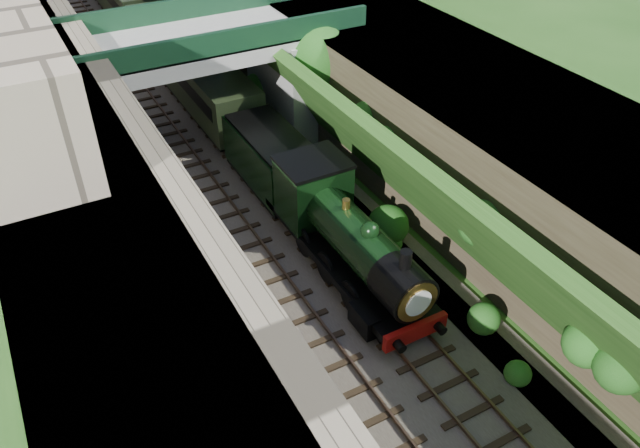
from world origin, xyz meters
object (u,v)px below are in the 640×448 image
(locomotive, at_px, (347,238))
(road_bridge, at_px, (216,71))
(tender, at_px, (272,162))
(tree, at_px, (320,60))

(locomotive, bearing_deg, road_bridge, 91.07)
(road_bridge, xyz_separation_m, tender, (0.26, -6.30, -2.46))
(tree, relative_size, tender, 1.10)
(road_bridge, height_order, tree, road_bridge)
(road_bridge, relative_size, tree, 2.42)
(tree, distance_m, tender, 6.70)
(road_bridge, height_order, tender, road_bridge)
(tree, xyz_separation_m, locomotive, (-4.71, -11.05, -2.75))
(road_bridge, xyz_separation_m, locomotive, (0.26, -13.67, -2.18))
(tree, height_order, locomotive, tree)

